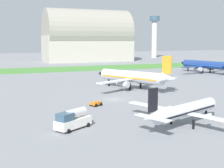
% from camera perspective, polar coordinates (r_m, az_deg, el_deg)
% --- Properties ---
extents(ground_plane, '(600.00, 600.00, 0.00)m').
position_cam_1_polar(ground_plane, '(74.94, 0.33, -2.91)').
color(ground_plane, gray).
extents(grass_taxiway_strip, '(360.00, 28.00, 0.08)m').
position_cam_1_polar(grass_taxiway_strip, '(154.97, -11.59, 2.64)').
color(grass_taxiway_strip, '#478438').
rests_on(grass_taxiway_strip, ground_plane).
extents(airplane_parked_jet_far, '(28.45, 28.09, 10.17)m').
position_cam_1_polar(airplane_parked_jet_far, '(141.99, 16.86, 3.44)').
color(airplane_parked_jet_far, navy).
rests_on(airplane_parked_jet_far, ground_plane).
extents(airplane_foreground_turboprop, '(20.19, 23.30, 7.32)m').
position_cam_1_polar(airplane_foreground_turboprop, '(53.22, 13.31, -4.73)').
color(airplane_foreground_turboprop, silver).
rests_on(airplane_foreground_turboprop, ground_plane).
extents(airplane_midfield_jet, '(26.77, 26.68, 10.22)m').
position_cam_1_polar(airplane_midfield_jet, '(90.59, 3.91, 1.34)').
color(airplane_midfield_jet, silver).
rests_on(airplane_midfield_jet, ground_plane).
extents(fuel_truck_near_gate, '(6.81, 5.40, 3.29)m').
position_cam_1_polar(fuel_truck_near_gate, '(50.52, -7.29, -6.54)').
color(fuel_truck_near_gate, white).
rests_on(fuel_truck_near_gate, ground_plane).
extents(baggage_cart_midfield, '(2.93, 2.69, 0.90)m').
position_cam_1_polar(baggage_cart_midfield, '(67.74, -3.00, -3.61)').
color(baggage_cart_midfield, orange).
rests_on(baggage_cart_midfield, ground_plane).
extents(hangar_distant, '(58.63, 30.49, 35.41)m').
position_cam_1_polar(hangar_distant, '(214.82, -4.61, 8.56)').
color(hangar_distant, '#B2AD9E').
rests_on(hangar_distant, ground_plane).
extents(control_tower, '(8.00, 8.00, 34.37)m').
position_cam_1_polar(control_tower, '(262.85, 7.87, 9.34)').
color(control_tower, silver).
rests_on(control_tower, ground_plane).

